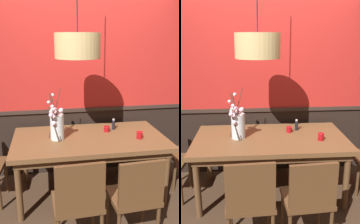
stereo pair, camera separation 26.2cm
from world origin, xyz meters
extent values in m
plane|color=#422D1E|center=(0.00, 0.00, 0.00)|extent=(24.00, 24.00, 0.00)
cube|color=black|center=(0.00, 0.67, 0.46)|extent=(5.15, 0.12, 0.91)
cube|color=#31241E|center=(0.00, 0.66, 0.93)|extent=(5.15, 0.14, 0.05)
cube|color=#B2231E|center=(0.00, 0.67, 1.94)|extent=(5.15, 0.12, 2.07)
cube|color=brown|center=(0.00, 0.00, 0.73)|extent=(1.82, 0.99, 0.05)
cube|color=brown|center=(0.00, 0.00, 0.66)|extent=(1.71, 0.88, 0.08)
cylinder|color=brown|center=(-0.82, -0.41, 0.35)|extent=(0.07, 0.07, 0.70)
cylinder|color=brown|center=(0.82, -0.41, 0.35)|extent=(0.07, 0.07, 0.70)
cylinder|color=brown|center=(-0.82, 0.41, 0.35)|extent=(0.07, 0.07, 0.70)
cylinder|color=brown|center=(0.82, 0.41, 0.35)|extent=(0.07, 0.07, 0.70)
cube|color=brown|center=(-0.26, -0.82, 0.45)|extent=(0.46, 0.42, 0.04)
cube|color=brown|center=(-0.25, -1.00, 0.69)|extent=(0.43, 0.06, 0.45)
cylinder|color=#492F1A|center=(-0.46, -0.66, 0.21)|extent=(0.04, 0.04, 0.43)
cylinder|color=#492F1A|center=(-0.07, -0.64, 0.21)|extent=(0.04, 0.04, 0.43)
cube|color=brown|center=(0.27, -0.84, 0.46)|extent=(0.47, 0.42, 0.04)
cube|color=brown|center=(0.28, -1.01, 0.69)|extent=(0.42, 0.06, 0.42)
cylinder|color=#492F1A|center=(0.07, -0.68, 0.22)|extent=(0.04, 0.04, 0.44)
cylinder|color=#492F1A|center=(0.45, -0.66, 0.22)|extent=(0.04, 0.04, 0.44)
cube|color=brown|center=(0.23, 0.83, 0.47)|extent=(0.44, 0.46, 0.04)
cube|color=brown|center=(0.21, 1.02, 0.71)|extent=(0.38, 0.07, 0.44)
cylinder|color=#492F1A|center=(0.41, 0.66, 0.22)|extent=(0.04, 0.04, 0.44)
cylinder|color=#492F1A|center=(0.07, 0.63, 0.22)|extent=(0.04, 0.04, 0.44)
cylinder|color=#492F1A|center=(0.38, 1.03, 0.22)|extent=(0.04, 0.04, 0.44)
cylinder|color=#492F1A|center=(0.04, 1.00, 0.22)|extent=(0.04, 0.04, 0.44)
cube|color=brown|center=(-0.22, 0.83, 0.47)|extent=(0.42, 0.44, 0.04)
cube|color=brown|center=(-0.22, 1.02, 0.72)|extent=(0.39, 0.04, 0.47)
cylinder|color=#492F1A|center=(-0.05, 0.64, 0.22)|extent=(0.04, 0.04, 0.44)
cylinder|color=#492F1A|center=(-0.40, 0.64, 0.22)|extent=(0.04, 0.04, 0.44)
cylinder|color=#492F1A|center=(-0.04, 1.01, 0.22)|extent=(0.04, 0.04, 0.44)
cylinder|color=#492F1A|center=(-0.40, 1.02, 0.22)|extent=(0.04, 0.04, 0.44)
cylinder|color=#492F1A|center=(-1.03, 0.18, 0.22)|extent=(0.04, 0.04, 0.44)
cylinder|color=#492F1A|center=(-1.06, -0.18, 0.22)|extent=(0.04, 0.04, 0.44)
cylinder|color=#492F1A|center=(1.06, -0.17, 0.21)|extent=(0.04, 0.04, 0.43)
cylinder|color=#492F1A|center=(1.09, 0.17, 0.21)|extent=(0.04, 0.04, 0.43)
cylinder|color=silver|center=(-0.38, 0.01, 0.90)|extent=(0.16, 0.16, 0.30)
cylinder|color=silver|center=(-0.38, 0.01, 0.79)|extent=(0.14, 0.14, 0.07)
cylinder|color=#472D23|center=(-0.40, -0.02, 1.02)|extent=(0.12, 0.12, 0.54)
sphere|color=white|center=(-0.47, -0.04, 1.21)|extent=(0.04, 0.04, 0.04)
sphere|color=white|center=(-0.42, -0.06, 1.12)|extent=(0.04, 0.04, 0.04)
sphere|color=silver|center=(-0.42, 0.00, 1.01)|extent=(0.04, 0.04, 0.04)
sphere|color=white|center=(-0.40, -0.04, 1.10)|extent=(0.05, 0.05, 0.05)
cylinder|color=#472D23|center=(-0.42, -0.07, 0.96)|extent=(0.11, 0.08, 0.40)
sphere|color=#F8C9D0|center=(-0.40, -0.06, 0.95)|extent=(0.04, 0.04, 0.04)
sphere|color=#F5D7CF|center=(-0.43, -0.15, 1.15)|extent=(0.03, 0.03, 0.03)
sphere|color=#FDC7CF|center=(-0.45, -0.10, 1.12)|extent=(0.04, 0.04, 0.04)
sphere|color=silver|center=(-0.42, -0.09, 0.98)|extent=(0.05, 0.05, 0.05)
sphere|color=#F8C8E1|center=(-0.42, -0.11, 1.06)|extent=(0.04, 0.04, 0.04)
sphere|color=#FFC5E6|center=(-0.45, -0.11, 1.08)|extent=(0.05, 0.05, 0.05)
cylinder|color=#472D23|center=(-0.40, 0.10, 1.04)|extent=(0.17, 0.11, 0.58)
sphere|color=#FDDAD9|center=(-0.42, 0.17, 1.25)|extent=(0.04, 0.04, 0.04)
sphere|color=silver|center=(-0.41, 0.09, 1.08)|extent=(0.05, 0.05, 0.05)
sphere|color=white|center=(-0.43, 0.11, 1.06)|extent=(0.04, 0.04, 0.04)
cylinder|color=#472D23|center=(-0.37, -0.01, 0.95)|extent=(0.05, 0.07, 0.38)
sphere|color=#FFC5D6|center=(-0.41, 0.01, 1.11)|extent=(0.05, 0.05, 0.05)
sphere|color=white|center=(-0.39, -0.01, 1.12)|extent=(0.04, 0.04, 0.04)
sphere|color=#F8CCD5|center=(-0.36, -0.02, 0.95)|extent=(0.04, 0.04, 0.04)
cylinder|color=#472D23|center=(-0.35, -0.01, 0.94)|extent=(0.10, 0.02, 0.38)
sphere|color=silver|center=(-0.33, -0.04, 1.12)|extent=(0.04, 0.04, 0.04)
sphere|color=#FAC9D9|center=(-0.34, -0.07, 1.12)|extent=(0.05, 0.05, 0.05)
sphere|color=#FCC6D4|center=(-0.38, -0.03, 1.02)|extent=(0.05, 0.05, 0.05)
cylinder|color=#472D23|center=(-0.39, 0.00, 1.03)|extent=(0.11, 0.05, 0.54)
sphere|color=#FDC5D7|center=(-0.39, 0.01, 1.11)|extent=(0.03, 0.03, 0.03)
sphere|color=silver|center=(-0.38, 0.02, 1.02)|extent=(0.05, 0.05, 0.05)
sphere|color=#FAD3D1|center=(-0.43, -0.04, 1.16)|extent=(0.04, 0.04, 0.04)
sphere|color=#FFC4E2|center=(-0.41, -0.03, 1.13)|extent=(0.04, 0.04, 0.04)
sphere|color=#F3C7DE|center=(-0.42, -0.03, 1.14)|extent=(0.03, 0.03, 0.03)
cylinder|color=#9E0F14|center=(0.58, -0.15, 0.79)|extent=(0.07, 0.07, 0.09)
torus|color=red|center=(0.58, -0.15, 0.83)|extent=(0.08, 0.08, 0.01)
cylinder|color=silver|center=(0.58, -0.15, 0.78)|extent=(0.05, 0.05, 0.04)
cylinder|color=#9E0F14|center=(0.25, 0.15, 0.79)|extent=(0.07, 0.07, 0.07)
torus|color=red|center=(0.25, 0.15, 0.82)|extent=(0.08, 0.08, 0.01)
cylinder|color=silver|center=(0.25, 0.15, 0.78)|extent=(0.05, 0.05, 0.04)
cylinder|color=black|center=(0.35, 0.22, 0.81)|extent=(0.04, 0.04, 0.13)
cylinder|color=beige|center=(0.35, 0.22, 0.89)|extent=(0.03, 0.03, 0.02)
cylinder|color=tan|center=(-0.14, -0.10, 1.82)|extent=(0.48, 0.48, 0.26)
sphere|color=#F9EAB7|center=(-0.14, -0.10, 1.78)|extent=(0.14, 0.14, 0.14)
camera|label=1|loc=(-0.50, -2.90, 1.90)|focal=42.00mm
camera|label=2|loc=(-0.24, -2.94, 1.90)|focal=42.00mm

